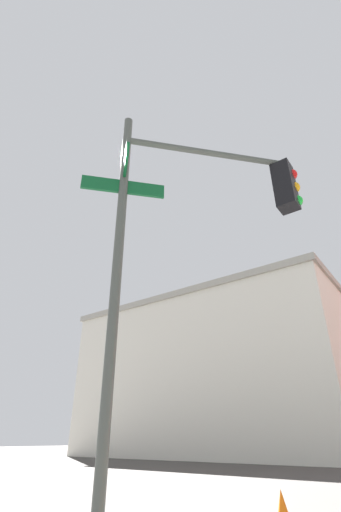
% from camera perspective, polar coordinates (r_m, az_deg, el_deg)
% --- Properties ---
extents(traffic_signal_near, '(2.17, 2.43, 5.27)m').
position_cam_1_polar(traffic_signal_near, '(4.80, 5.87, 6.74)').
color(traffic_signal_near, '#474C47').
rests_on(traffic_signal_near, ground_plane).
extents(building_stucco, '(18.00, 23.67, 9.55)m').
position_cam_1_polar(building_stucco, '(31.74, 14.03, -20.06)').
color(building_stucco, silver).
rests_on(building_stucco, ground_plane).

